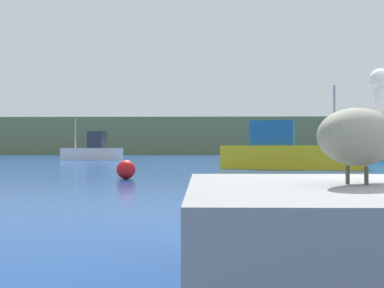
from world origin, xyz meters
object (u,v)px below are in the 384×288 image
pelican (361,135)px  mooring_buoy (126,170)px  fishing_boat_white (93,151)px  fishing_boat_yellow (288,152)px

pelican → mooring_buoy: bearing=63.2°
fishing_boat_white → mooring_buoy: 26.12m
mooring_buoy → pelican: bearing=-72.5°
fishing_boat_white → pelican: bearing=120.0°
pelican → mooring_buoy: (-3.72, 11.77, -0.82)m
fishing_boat_yellow → fishing_boat_white: (-14.12, 17.05, -0.03)m
fishing_boat_yellow → mooring_buoy: bearing=-115.7°
pelican → fishing_boat_yellow: fishing_boat_yellow is taller
pelican → fishing_boat_white: (-10.89, 36.88, -0.33)m
fishing_boat_yellow → fishing_boat_white: 22.13m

